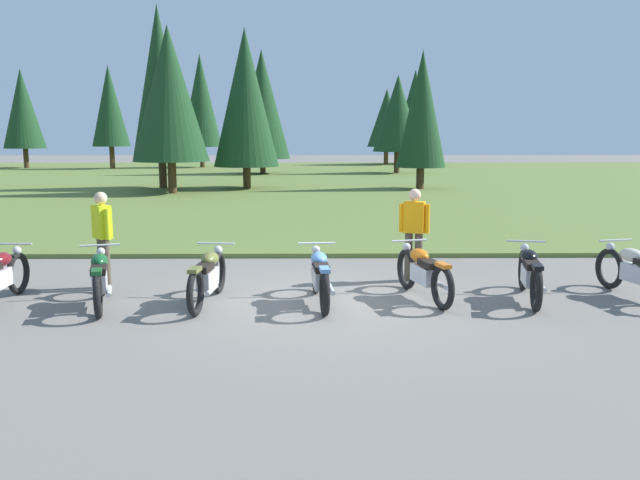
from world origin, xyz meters
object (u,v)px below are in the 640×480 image
motorcycle_sky_blue (320,276)px  motorcycle_british_green (100,278)px  rider_checking_bike (102,234)px  rider_near_row_end (414,229)px  motorcycle_cream (638,272)px  motorcycle_orange (423,272)px  motorcycle_olive (208,276)px  motorcycle_black (530,273)px

motorcycle_sky_blue → motorcycle_british_green: bearing=-177.8°
motorcycle_british_green → rider_checking_bike: bearing=104.5°
rider_near_row_end → motorcycle_cream: bearing=-21.1°
motorcycle_cream → rider_checking_bike: 8.88m
motorcycle_orange → rider_checking_bike: (-5.36, 0.76, 0.51)m
motorcycle_olive → motorcycle_sky_blue: same height
motorcycle_british_green → motorcycle_cream: (8.53, 0.40, 0.00)m
motorcycle_sky_blue → motorcycle_cream: (5.14, 0.27, 0.00)m
rider_near_row_end → motorcycle_british_green: bearing=-161.4°
motorcycle_british_green → motorcycle_orange: (5.06, 0.40, 0.00)m
rider_checking_bike → rider_near_row_end: same height
motorcycle_black → motorcycle_british_green: bearing=-177.5°
motorcycle_olive → motorcycle_black: same height
rider_checking_bike → motorcycle_cream: bearing=-4.9°
motorcycle_british_green → motorcycle_cream: bearing=2.7°
motorcycle_british_green → motorcycle_orange: same height
motorcycle_cream → motorcycle_olive: bearing=-177.8°
motorcycle_british_green → motorcycle_black: 6.75m
motorcycle_orange → motorcycle_black: bearing=-3.4°
motorcycle_olive → motorcycle_orange: same height
motorcycle_black → rider_checking_bike: (-7.05, 0.86, 0.51)m
rider_near_row_end → rider_checking_bike: bearing=-174.1°
motorcycle_sky_blue → motorcycle_orange: (1.66, 0.27, 0.00)m
motorcycle_british_green → motorcycle_olive: size_ratio=0.98×
motorcycle_british_green → rider_near_row_end: (5.10, 1.72, 0.51)m
motorcycle_orange → rider_checking_bike: size_ratio=1.23×
motorcycle_orange → rider_checking_bike: bearing=172.0°
motorcycle_cream → rider_near_row_end: (-3.43, 1.32, 0.51)m
motorcycle_orange → motorcycle_cream: 3.47m
motorcycle_sky_blue → rider_checking_bike: (-3.70, 1.03, 0.51)m
motorcycle_olive → rider_checking_bike: bearing=152.1°
motorcycle_olive → motorcycle_sky_blue: size_ratio=1.00×
motorcycle_black → motorcycle_sky_blue: bearing=-177.1°
motorcycle_sky_blue → motorcycle_cream: size_ratio=1.02×
motorcycle_sky_blue → motorcycle_black: bearing=2.9°
motorcycle_cream → rider_checking_bike: size_ratio=1.24×
motorcycle_sky_blue → rider_checking_bike: 3.87m
motorcycle_sky_blue → motorcycle_black: size_ratio=1.01×
rider_checking_bike → motorcycle_orange: bearing=-8.0°
motorcycle_black → rider_checking_bike: 7.12m
motorcycle_olive → motorcycle_orange: size_ratio=1.02×
motorcycle_olive → motorcycle_orange: bearing=4.6°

